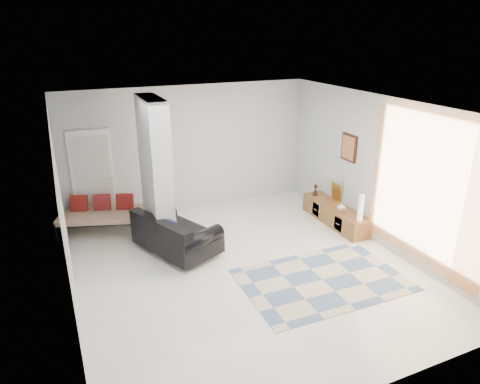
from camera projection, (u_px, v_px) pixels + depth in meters
name	position (u px, v px, depth m)	size (l,w,h in m)	color
floor	(246.00, 269.00, 7.41)	(6.00, 6.00, 0.00)	white
ceiling	(247.00, 107.00, 6.40)	(6.00, 6.00, 0.00)	white
wall_back	(190.00, 149.00, 9.47)	(6.00, 6.00, 0.00)	silver
wall_front	(369.00, 292.00, 4.34)	(6.00, 6.00, 0.00)	silver
wall_left	(65.00, 223.00, 5.87)	(6.00, 6.00, 0.00)	silver
wall_right	(381.00, 172.00, 7.94)	(6.00, 6.00, 0.00)	silver
partition_column	(156.00, 174.00, 7.86)	(0.35, 1.20, 2.80)	#B5BABC
hallway_door	(93.00, 179.00, 8.78)	(0.85, 0.06, 2.04)	white
curtain	(426.00, 191.00, 6.91)	(2.55, 2.55, 0.00)	orange
wall_art	(349.00, 148.00, 8.65)	(0.04, 0.45, 0.55)	#371B0F
media_console	(335.00, 214.00, 9.09)	(0.45, 1.84, 0.80)	brown
loveseat	(174.00, 235.00, 7.84)	(1.48, 1.82, 0.76)	silver
daybed	(109.00, 213.00, 8.65)	(2.14, 1.41, 0.77)	black
area_rug	(322.00, 280.00, 7.08)	(2.66, 1.77, 0.01)	beige
cylinder_lamp	(361.00, 208.00, 8.23)	(0.10, 0.10, 0.54)	white
bronze_figurine	(315.00, 190.00, 9.56)	(0.13, 0.13, 0.25)	#311E15
vase	(341.00, 206.00, 8.76)	(0.17, 0.17, 0.18)	silver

